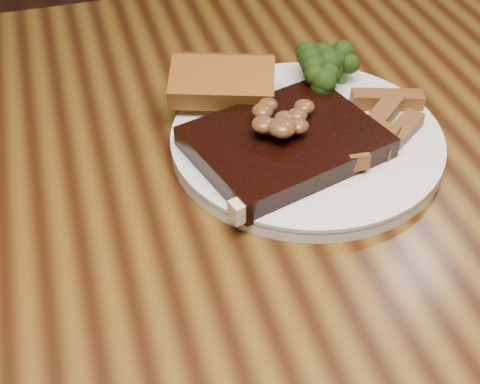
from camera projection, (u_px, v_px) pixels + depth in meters
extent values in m
cube|color=#553711|center=(245.00, 229.00, 0.60)|extent=(1.60, 0.90, 0.04)
cube|color=black|center=(233.00, 97.00, 1.34)|extent=(0.47, 0.47, 0.04)
cylinder|color=black|center=(296.00, 131.00, 1.61)|extent=(0.04, 0.04, 0.39)
cylinder|color=black|center=(162.00, 137.00, 1.59)|extent=(0.04, 0.04, 0.39)
cylinder|color=black|center=(318.00, 225.00, 1.37)|extent=(0.04, 0.04, 0.39)
cylinder|color=black|center=(160.00, 233.00, 1.35)|extent=(0.04, 0.04, 0.39)
cube|color=black|center=(240.00, 38.00, 1.05)|extent=(0.40, 0.11, 0.42)
cylinder|color=white|center=(306.00, 142.00, 0.65)|extent=(0.29, 0.29, 0.01)
cube|color=black|center=(285.00, 144.00, 0.62)|extent=(0.19, 0.17, 0.02)
cube|color=beige|center=(307.00, 185.00, 0.58)|extent=(0.15, 0.06, 0.02)
cube|color=#8F561A|center=(222.00, 99.00, 0.68)|extent=(0.12, 0.09, 0.02)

